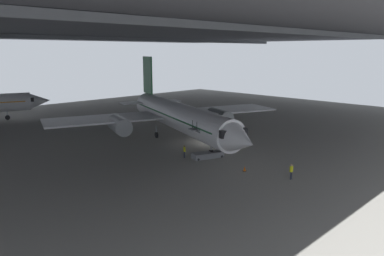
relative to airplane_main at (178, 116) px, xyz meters
name	(u,v)px	position (x,y,z in m)	size (l,w,h in m)	color
ground_plane	(210,142)	(1.97, -4.80, -3.56)	(110.00, 110.00, 0.00)	gray
hangar_structure	(148,30)	(1.87, 9.00, 12.80)	(121.00, 99.00, 17.01)	#4C4F54
airplane_main	(178,116)	(0.00, 0.00, 0.00)	(37.45, 37.71, 12.07)	white
boarding_stairs	(207,152)	(-4.21, -9.91, -2.82)	(4.54, 2.77, 4.78)	slate
crew_worker_near_nose	(291,171)	(-3.97, -21.49, -2.62)	(0.55, 0.24, 1.65)	#232838
crew_worker_by_stairs	(184,151)	(-6.21, -7.91, -2.66)	(0.38, 0.47, 1.59)	#232838
traffic_cone_orange	(245,169)	(-5.19, -16.46, -3.27)	(0.36, 0.36, 0.60)	black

